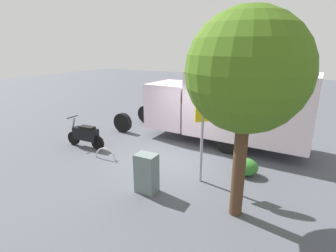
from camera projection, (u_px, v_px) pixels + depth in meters
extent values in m
plane|color=#4A4D55|center=(167.00, 159.00, 9.40)|extent=(60.00, 60.00, 0.00)
cylinder|color=black|center=(242.00, 129.00, 11.38)|extent=(0.91, 0.27, 0.90)
cylinder|color=black|center=(228.00, 142.00, 9.81)|extent=(0.91, 0.27, 0.90)
cylinder|color=black|center=(146.00, 114.00, 13.87)|extent=(0.91, 0.27, 0.90)
cylinder|color=black|center=(123.00, 123.00, 12.30)|extent=(0.91, 0.27, 0.90)
cube|color=silver|center=(249.00, 105.00, 10.03)|extent=(4.66, 2.30, 2.52)
cube|color=silver|center=(174.00, 104.00, 11.74)|extent=(1.85, 2.14, 1.90)
cube|color=black|center=(174.00, 91.00, 11.56)|extent=(1.86, 1.98, 0.60)
cylinder|color=black|center=(74.00, 138.00, 10.72)|extent=(0.56, 0.13, 0.56)
cylinder|color=black|center=(98.00, 143.00, 10.20)|extent=(0.56, 0.13, 0.56)
cube|color=black|center=(86.00, 134.00, 10.36)|extent=(1.12, 0.38, 0.48)
cube|color=black|center=(87.00, 128.00, 10.23)|extent=(0.65, 0.32, 0.12)
cylinder|color=slate|center=(73.00, 125.00, 10.54)|extent=(0.29, 0.09, 0.69)
cylinder|color=black|center=(72.00, 117.00, 10.44)|extent=(0.07, 0.55, 0.04)
cylinder|color=#9E9EA3|center=(202.00, 135.00, 7.46)|extent=(0.08, 0.08, 2.91)
cylinder|color=red|center=(203.00, 91.00, 7.08)|extent=(0.71, 0.32, 0.76)
cube|color=yellow|center=(203.00, 114.00, 7.27)|extent=(0.33, 0.33, 0.44)
cylinder|color=#47301E|center=(239.00, 167.00, 5.99)|extent=(0.30, 0.30, 2.48)
sphere|color=#3F6417|center=(247.00, 71.00, 5.37)|extent=(2.58, 2.58, 2.58)
cube|color=slate|center=(147.00, 173.00, 7.16)|extent=(0.59, 0.44, 1.11)
torus|color=#B7B7BC|center=(106.00, 159.00, 9.43)|extent=(0.85, 0.18, 0.85)
ellipsoid|color=#31762A|center=(245.00, 167.00, 8.19)|extent=(0.80, 0.66, 0.55)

